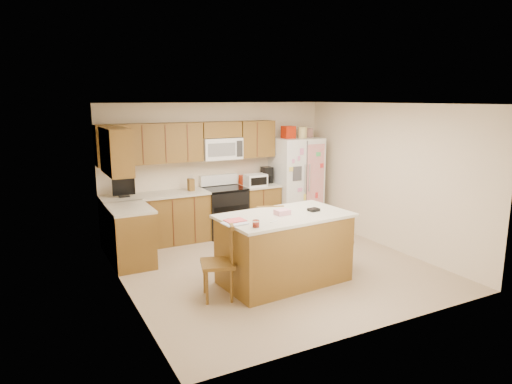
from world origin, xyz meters
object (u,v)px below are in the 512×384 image
stove (224,210)px  windsor_chair_right (335,239)px  refrigerator (296,181)px  windsor_chair_back (268,237)px  windsor_chair_left (219,263)px  island (284,248)px

stove → windsor_chair_right: bearing=-71.5°
stove → refrigerator: size_ratio=0.55×
windsor_chair_back → windsor_chair_left: bearing=-148.0°
stove → island: stove is taller
stove → windsor_chair_right: stove is taller
refrigerator → windsor_chair_left: (-2.77, -2.52, -0.44)m
refrigerator → windsor_chair_right: refrigerator is taller
refrigerator → stove: bearing=177.7°
stove → island: (-0.18, -2.51, 0.03)m
windsor_chair_right → windsor_chair_left: bearing=-174.5°
stove → island: bearing=-94.0°
windsor_chair_back → windsor_chair_right: 1.02m
refrigerator → island: refrigerator is taller
windsor_chair_back → windsor_chair_right: windsor_chair_back is taller
refrigerator → windsor_chair_left: 3.77m
refrigerator → windsor_chair_left: size_ratio=2.00×
windsor_chair_left → windsor_chair_right: size_ratio=1.06×
windsor_chair_left → island: bearing=4.3°
windsor_chair_right → stove: bearing=108.5°
windsor_chair_left → windsor_chair_right: (2.00, 0.19, -0.03)m
windsor_chair_left → windsor_chair_back: windsor_chair_left is taller
island → windsor_chair_back: 0.63m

